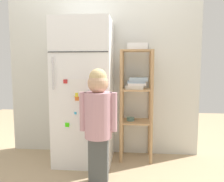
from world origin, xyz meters
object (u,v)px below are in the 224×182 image
at_px(refrigerator, 84,92).
at_px(pantry_shelf_unit, 136,94).
at_px(child_standing, 98,115).
at_px(fruit_bin, 138,47).

bearing_deg(refrigerator, pantry_shelf_unit, 11.56).
relative_size(child_standing, pantry_shelf_unit, 0.84).
distance_m(child_standing, pantry_shelf_unit, 0.74).
relative_size(child_standing, fruit_bin, 4.52).
xyz_separation_m(pantry_shelf_unit, fruit_bin, (0.02, 0.01, 0.55)).
xyz_separation_m(refrigerator, child_standing, (0.25, -0.51, -0.15)).
height_order(child_standing, pantry_shelf_unit, pantry_shelf_unit).
distance_m(child_standing, fruit_bin, 1.01).
bearing_deg(pantry_shelf_unit, fruit_bin, 33.36).
bearing_deg(fruit_bin, pantry_shelf_unit, -146.64).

